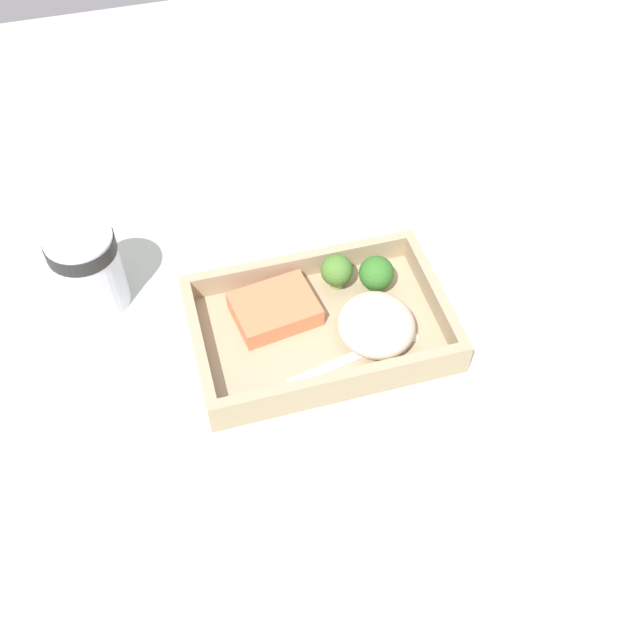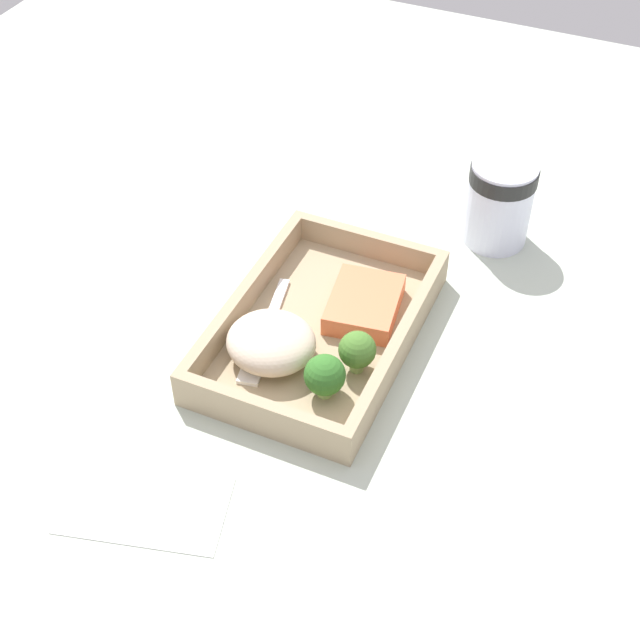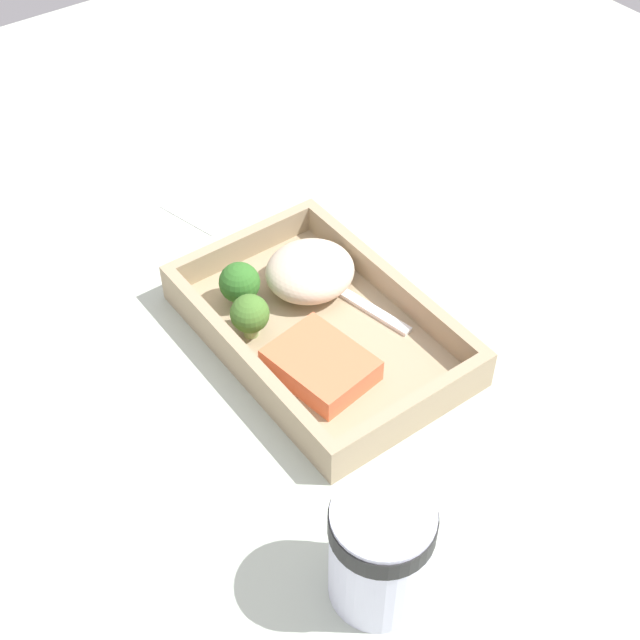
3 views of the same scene
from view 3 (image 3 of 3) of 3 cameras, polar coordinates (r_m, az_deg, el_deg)
ground_plane at (r=88.08cm, az=0.00°, el=-1.69°), size 160.00×160.00×2.00cm
takeout_tray at (r=86.92cm, az=0.00°, el=-0.97°), size 28.58×18.75×1.20cm
tray_rim at (r=85.40cm, az=0.00°, el=0.01°), size 28.58×18.75×3.04cm
salmon_fillet at (r=81.90cm, az=0.04°, el=-2.88°), size 10.12×8.41×2.34cm
mashed_potatoes at (r=89.44cm, az=-0.65°, el=3.16°), size 8.61×9.17×4.42cm
broccoli_floret_1 at (r=87.87cm, az=-5.17°, el=2.35°), size 4.11×4.11×4.76cm
broccoli_floret_2 at (r=84.53cm, az=-4.51°, el=0.35°), size 3.79×3.79×4.69cm
fork at (r=90.35cm, az=1.21°, el=1.96°), size 15.81×4.79×0.44cm
paper_cup at (r=66.78cm, az=3.89°, el=-14.35°), size 7.77×7.77×10.48cm
receipt_slip at (r=105.80cm, az=-5.75°, el=8.29°), size 11.74×16.36×0.24cm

